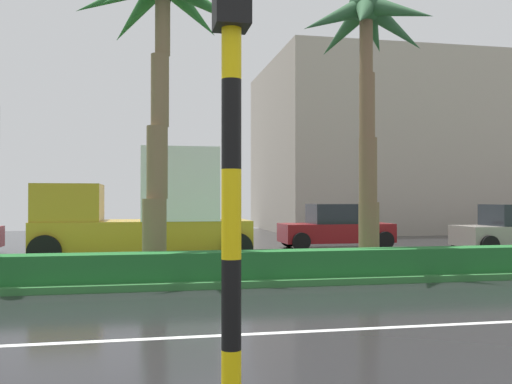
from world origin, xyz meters
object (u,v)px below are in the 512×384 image
object	(u,v)px
palm_tree_centre_right	(368,52)
box_truck_lead	(146,211)
car_in_traffic_third	(337,227)
traffic_signal_foreground	(231,70)
palm_tree_centre	(163,29)

from	to	relation	value
palm_tree_centre_right	box_truck_lead	distance (m)	8.01
box_truck_lead	car_in_traffic_third	xyz separation A→B (m)	(7.32, 3.34, -0.72)
traffic_signal_foreground	car_in_traffic_third	bearing A→B (deg)	-112.15
traffic_signal_foreground	box_truck_lead	bearing A→B (deg)	-87.44
palm_tree_centre	box_truck_lead	size ratio (longest dim) A/B	1.20
box_truck_lead	palm_tree_centre_right	bearing A→B (deg)	146.18
palm_tree_centre_right	traffic_signal_foreground	bearing A→B (deg)	-118.33
traffic_signal_foreground	palm_tree_centre_right	bearing A→B (deg)	-118.33
car_in_traffic_third	traffic_signal_foreground	bearing A→B (deg)	67.85
palm_tree_centre	palm_tree_centre_right	size ratio (longest dim) A/B	1.05
palm_tree_centre_right	car_in_traffic_third	bearing A→B (deg)	76.87
car_in_traffic_third	palm_tree_centre	bearing A→B (deg)	44.85
car_in_traffic_third	box_truck_lead	bearing A→B (deg)	24.56
palm_tree_centre_right	traffic_signal_foreground	distance (m)	11.03
palm_tree_centre	box_truck_lead	bearing A→B (deg)	95.82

